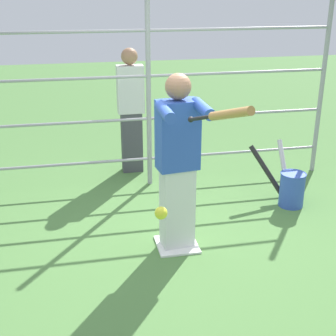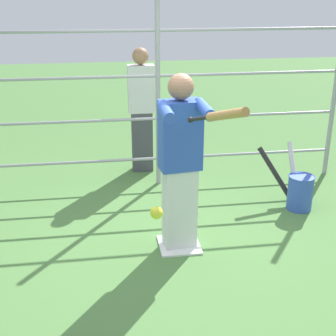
% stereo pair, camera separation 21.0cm
% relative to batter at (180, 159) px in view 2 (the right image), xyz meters
% --- Properties ---
extents(ground_plane, '(24.00, 24.00, 0.00)m').
position_rel_batter_xyz_m(ground_plane, '(0.00, -0.02, -0.93)').
color(ground_plane, '#4C7A3D').
extents(home_plate, '(0.40, 0.40, 0.02)m').
position_rel_batter_xyz_m(home_plate, '(0.00, -0.02, -0.92)').
color(home_plate, white).
rests_on(home_plate, ground).
extents(fence_backstop, '(4.66, 0.06, 2.27)m').
position_rel_batter_xyz_m(fence_backstop, '(0.00, -1.62, 0.21)').
color(fence_backstop, '#939399').
rests_on(fence_backstop, ground).
extents(batter, '(0.44, 0.61, 1.71)m').
position_rel_batter_xyz_m(batter, '(0.00, 0.00, 0.00)').
color(batter, silver).
rests_on(batter, ground).
extents(baseball_bat_swinging, '(0.28, 0.75, 0.29)m').
position_rel_batter_xyz_m(baseball_bat_swinging, '(-0.13, 0.87, 0.64)').
color(baseball_bat_swinging, black).
extents(softball_in_flight, '(0.10, 0.10, 0.10)m').
position_rel_batter_xyz_m(softball_in_flight, '(0.34, 0.92, -0.06)').
color(softball_in_flight, yellow).
extents(bat_bucket, '(0.57, 0.73, 0.65)m').
position_rel_batter_xyz_m(bat_bucket, '(-1.50, -0.67, -0.70)').
color(bat_bucket, '#3351B2').
rests_on(bat_bucket, ground).
extents(bystander_behind_fence, '(0.35, 0.21, 1.68)m').
position_rel_batter_xyz_m(bystander_behind_fence, '(0.16, -2.11, -0.05)').
color(bystander_behind_fence, '#3F3F47').
rests_on(bystander_behind_fence, ground).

